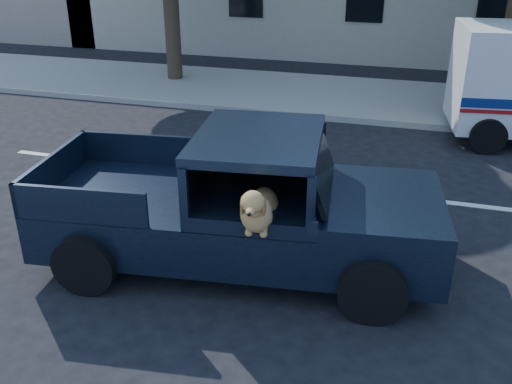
# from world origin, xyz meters

# --- Properties ---
(ground) EXTENTS (120.00, 120.00, 0.00)m
(ground) POSITION_xyz_m (0.00, 0.00, 0.00)
(ground) COLOR black
(ground) RESTS_ON ground
(far_sidewalk) EXTENTS (60.00, 4.00, 0.15)m
(far_sidewalk) POSITION_xyz_m (0.00, 9.20, 0.07)
(far_sidewalk) COLOR gray
(far_sidewalk) RESTS_ON ground
(lane_stripes) EXTENTS (21.60, 0.14, 0.01)m
(lane_stripes) POSITION_xyz_m (2.00, 3.40, 0.01)
(lane_stripes) COLOR silver
(lane_stripes) RESTS_ON ground
(pickup_truck) EXTENTS (5.47, 2.90, 1.88)m
(pickup_truck) POSITION_xyz_m (0.79, 0.63, 0.64)
(pickup_truck) COLOR black
(pickup_truck) RESTS_ON ground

